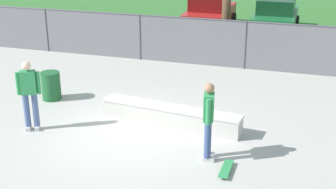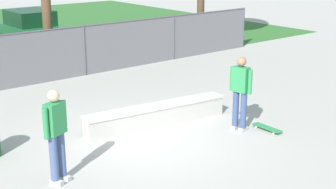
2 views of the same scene
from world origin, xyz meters
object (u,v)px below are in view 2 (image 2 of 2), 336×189
Objects in this scene: skateboard at (267,128)px; car_green at (30,29)px; bystander at (56,132)px; concrete_ledge at (157,115)px; skateboarder at (240,90)px.

skateboard is 13.24m from car_green.
car_green is at bearing 90.85° from skateboard.
skateboard is at bearing -7.54° from bystander.
skateboard is (1.84, -1.97, -0.19)m from concrete_ledge.
car_green reaches higher than concrete_ledge.
skateboarder is at bearing 139.16° from skateboard.
skateboarder is 1.16m from skateboard.
bystander reaches higher than car_green.
skateboard is at bearing -46.90° from concrete_ledge.
bystander is at bearing 177.07° from skateboarder.
concrete_ledge is 11.38m from car_green.
skateboard is (0.51, -0.44, -0.94)m from skateboarder.
car_green is (0.32, 12.77, -0.17)m from skateboarder.
concrete_ledge reaches higher than skateboard.
bystander is (-3.31, -1.29, 0.74)m from concrete_ledge.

